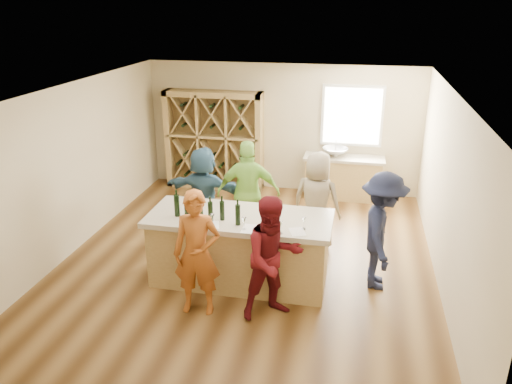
% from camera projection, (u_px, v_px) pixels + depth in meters
% --- Properties ---
extents(floor, '(6.00, 7.00, 0.10)m').
position_uv_depth(floor, '(248.00, 263.00, 8.32)').
color(floor, brown).
rests_on(floor, ground).
extents(ceiling, '(6.00, 7.00, 0.10)m').
position_uv_depth(ceiling, '(247.00, 88.00, 7.27)').
color(ceiling, white).
rests_on(ceiling, ground).
extents(wall_back, '(6.00, 0.10, 2.80)m').
position_uv_depth(wall_back, '(282.00, 128.00, 11.04)').
color(wall_back, beige).
rests_on(wall_back, ground).
extents(wall_front, '(6.00, 0.10, 2.80)m').
position_uv_depth(wall_front, '(162.00, 311.00, 4.56)').
color(wall_front, beige).
rests_on(wall_front, ground).
extents(wall_left, '(0.10, 7.00, 2.80)m').
position_uv_depth(wall_left, '(70.00, 169.00, 8.38)').
color(wall_left, beige).
rests_on(wall_left, ground).
extents(wall_right, '(0.10, 7.00, 2.80)m').
position_uv_depth(wall_right, '(452.00, 196.00, 7.22)').
color(wall_right, beige).
rests_on(wall_right, ground).
extents(window_frame, '(1.30, 0.06, 1.30)m').
position_uv_depth(window_frame, '(352.00, 116.00, 10.55)').
color(window_frame, white).
rests_on(window_frame, wall_back).
extents(window_pane, '(1.18, 0.01, 1.18)m').
position_uv_depth(window_pane, '(352.00, 116.00, 10.52)').
color(window_pane, white).
rests_on(window_pane, wall_back).
extents(wine_rack, '(2.20, 0.45, 2.20)m').
position_uv_depth(wine_rack, '(214.00, 140.00, 11.18)').
color(wine_rack, tan).
rests_on(wine_rack, floor).
extents(back_counter_base, '(1.60, 0.58, 0.86)m').
position_uv_depth(back_counter_base, '(343.00, 178.00, 10.80)').
color(back_counter_base, tan).
rests_on(back_counter_base, floor).
extents(back_counter_top, '(1.70, 0.62, 0.06)m').
position_uv_depth(back_counter_top, '(344.00, 158.00, 10.64)').
color(back_counter_top, '#B8AE96').
rests_on(back_counter_top, back_counter_base).
extents(sink, '(0.54, 0.54, 0.19)m').
position_uv_depth(sink, '(335.00, 152.00, 10.63)').
color(sink, silver).
rests_on(sink, back_counter_top).
extents(faucet, '(0.02, 0.02, 0.30)m').
position_uv_depth(faucet, '(336.00, 147.00, 10.77)').
color(faucet, silver).
rests_on(faucet, back_counter_top).
extents(tasting_counter_base, '(2.60, 1.00, 1.00)m').
position_uv_depth(tasting_counter_base, '(240.00, 251.00, 7.55)').
color(tasting_counter_base, tan).
rests_on(tasting_counter_base, floor).
extents(tasting_counter_top, '(2.72, 1.12, 0.08)m').
position_uv_depth(tasting_counter_top, '(240.00, 218.00, 7.35)').
color(tasting_counter_top, '#B8AE96').
rests_on(tasting_counter_top, tasting_counter_base).
extents(wine_bottle_a, '(0.11, 0.11, 0.33)m').
position_uv_depth(wine_bottle_a, '(177.00, 206.00, 7.28)').
color(wine_bottle_a, black).
rests_on(wine_bottle_a, tasting_counter_top).
extents(wine_bottle_b, '(0.10, 0.10, 0.31)m').
position_uv_depth(wine_bottle_b, '(187.00, 208.00, 7.22)').
color(wine_bottle_b, black).
rests_on(wine_bottle_b, tasting_counter_top).
extents(wine_bottle_c, '(0.09, 0.09, 0.32)m').
position_uv_depth(wine_bottle_c, '(200.00, 206.00, 7.27)').
color(wine_bottle_c, black).
rests_on(wine_bottle_c, tasting_counter_top).
extents(wine_bottle_d, '(0.09, 0.09, 0.29)m').
position_uv_depth(wine_bottle_d, '(210.00, 212.00, 7.12)').
color(wine_bottle_d, black).
rests_on(wine_bottle_d, tasting_counter_top).
extents(wine_bottle_e, '(0.09, 0.09, 0.29)m').
position_uv_depth(wine_bottle_e, '(222.00, 211.00, 7.16)').
color(wine_bottle_e, black).
rests_on(wine_bottle_e, tasting_counter_top).
extents(wine_glass_a, '(0.09, 0.09, 0.18)m').
position_uv_depth(wine_glass_a, '(212.00, 220.00, 6.98)').
color(wine_glass_a, white).
rests_on(wine_glass_a, tasting_counter_top).
extents(wine_glass_b, '(0.08, 0.08, 0.17)m').
position_uv_depth(wine_glass_b, '(244.00, 224.00, 6.88)').
color(wine_glass_b, white).
rests_on(wine_glass_b, tasting_counter_top).
extents(wine_glass_c, '(0.07, 0.07, 0.17)m').
position_uv_depth(wine_glass_c, '(280.00, 228.00, 6.76)').
color(wine_glass_c, white).
rests_on(wine_glass_c, tasting_counter_top).
extents(wine_glass_d, '(0.08, 0.08, 0.19)m').
position_uv_depth(wine_glass_d, '(269.00, 218.00, 7.03)').
color(wine_glass_d, white).
rests_on(wine_glass_d, tasting_counter_top).
extents(wine_glass_e, '(0.07, 0.07, 0.16)m').
position_uv_depth(wine_glass_e, '(304.00, 224.00, 6.89)').
color(wine_glass_e, white).
rests_on(wine_glass_e, tasting_counter_top).
extents(tasting_menu_a, '(0.27, 0.32, 0.00)m').
position_uv_depth(tasting_menu_a, '(212.00, 225.00, 7.04)').
color(tasting_menu_a, white).
rests_on(tasting_menu_a, tasting_counter_top).
extents(tasting_menu_b, '(0.23, 0.31, 0.00)m').
position_uv_depth(tasting_menu_b, '(250.00, 229.00, 6.92)').
color(tasting_menu_b, white).
rests_on(tasting_menu_b, tasting_counter_top).
extents(tasting_menu_c, '(0.28, 0.33, 0.00)m').
position_uv_depth(tasting_menu_c, '(297.00, 232.00, 6.84)').
color(tasting_menu_c, white).
rests_on(tasting_menu_c, tasting_counter_top).
extents(person_near_left, '(0.69, 0.53, 1.77)m').
position_uv_depth(person_near_left, '(197.00, 253.00, 6.67)').
color(person_near_left, '#994C19').
rests_on(person_near_left, floor).
extents(person_near_right, '(0.96, 0.85, 1.73)m').
position_uv_depth(person_near_right, '(273.00, 258.00, 6.58)').
color(person_near_right, '#590F14').
rests_on(person_near_right, floor).
extents(person_server, '(0.55, 1.16, 1.79)m').
position_uv_depth(person_server, '(382.00, 231.00, 7.27)').
color(person_server, '#191E38').
rests_on(person_server, floor).
extents(person_far_mid, '(1.17, 0.74, 1.86)m').
position_uv_depth(person_far_mid, '(249.00, 193.00, 8.63)').
color(person_far_mid, '#8CC64C').
rests_on(person_far_mid, floor).
extents(person_far_right, '(0.93, 0.71, 1.72)m').
position_uv_depth(person_far_right, '(317.00, 201.00, 8.46)').
color(person_far_right, gray).
rests_on(person_far_right, floor).
extents(person_far_left, '(1.56, 0.64, 1.65)m').
position_uv_depth(person_far_left, '(204.00, 192.00, 8.97)').
color(person_far_left, '#335972').
rests_on(person_far_left, floor).
extents(wine_bottle_f, '(0.07, 0.07, 0.30)m').
position_uv_depth(wine_bottle_f, '(238.00, 215.00, 7.00)').
color(wine_bottle_f, black).
rests_on(wine_bottle_f, tasting_counter_top).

